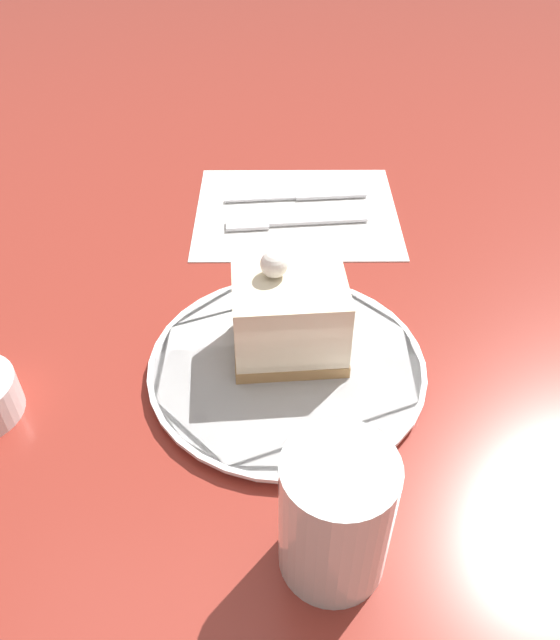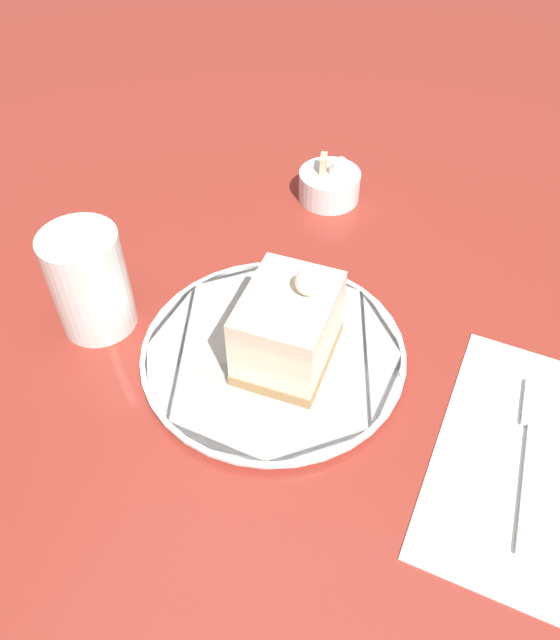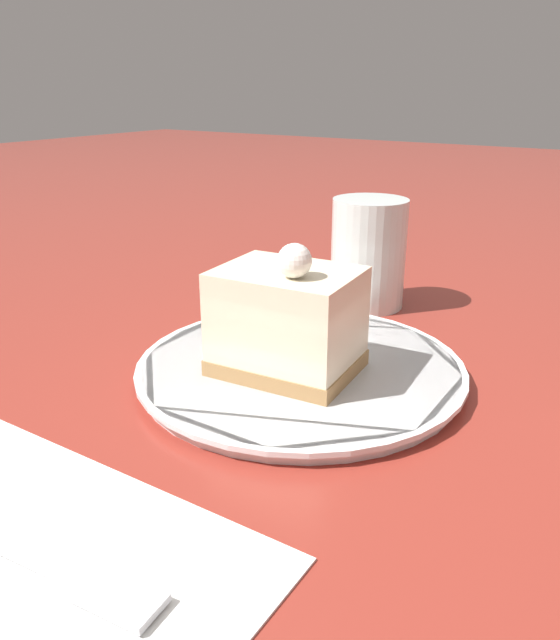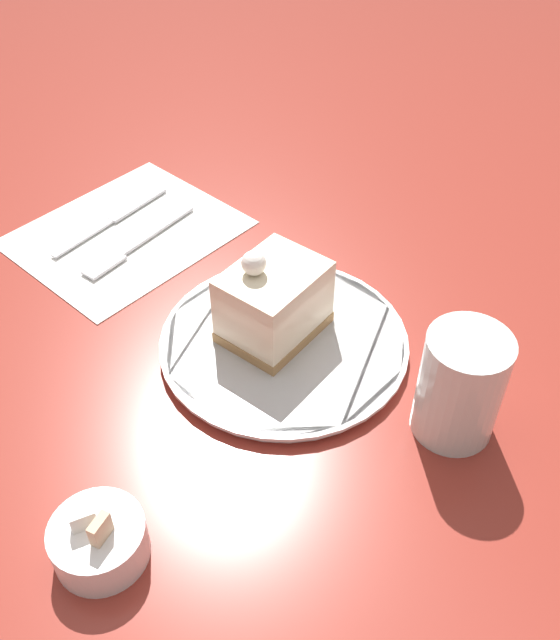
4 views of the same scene
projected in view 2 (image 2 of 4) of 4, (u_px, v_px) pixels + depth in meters
ground_plane at (239, 368)px, 0.61m from camera, size 4.00×4.00×0.00m
plate at (273, 353)px, 0.61m from camera, size 0.26×0.26×0.01m
cake_slice at (288, 328)px, 0.57m from camera, size 0.09×0.11×0.10m
fork at (532, 444)px, 0.54m from camera, size 0.03×0.18×0.00m
sugar_bowl at (329, 185)px, 0.79m from camera, size 0.08×0.08×0.06m
drinking_glass at (89, 282)px, 0.61m from camera, size 0.08×0.08×0.11m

